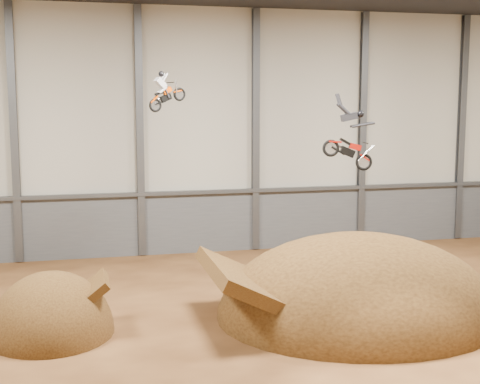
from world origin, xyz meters
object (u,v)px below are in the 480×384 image
fmx_rider_a (170,87)px  fmx_rider_b (345,132)px  landing_ramp (358,315)px  takeoff_ramp (52,333)px

fmx_rider_a → fmx_rider_b: 7.86m
fmx_rider_a → fmx_rider_b: bearing=-35.0°
landing_ramp → fmx_rider_a: bearing=148.1°
landing_ramp → fmx_rider_a: fmx_rider_a is taller
fmx_rider_a → takeoff_ramp: bearing=-164.6°
takeoff_ramp → fmx_rider_b: fmx_rider_b is taller
takeoff_ramp → fmx_rider_b: bearing=8.0°
landing_ramp → fmx_rider_b: size_ratio=3.77×
landing_ramp → fmx_rider_b: 7.81m
takeoff_ramp → landing_ramp: landing_ramp is taller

